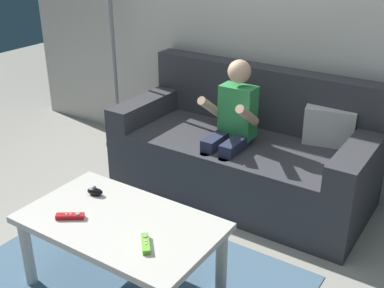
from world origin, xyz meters
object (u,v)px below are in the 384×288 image
Objects in this scene: coffee_table at (121,231)px; game_remote_lime_far_corner at (146,243)px; game_remote_red_near_edge at (70,216)px; couch at (245,153)px; person_seated_on_couch at (231,126)px; nunchuk_black at (95,191)px.

coffee_table is 0.27m from game_remote_lime_far_corner.
game_remote_lime_far_corner is (0.46, 0.03, 0.00)m from game_remote_red_near_edge.
couch is 1.79× the size of person_seated_on_couch.
coffee_table is at bearing -91.82° from couch.
nunchuk_black is (-0.06, 0.24, 0.01)m from game_remote_red_near_edge.
game_remote_lime_far_corner is at bearing -22.01° from nunchuk_black.
game_remote_lime_far_corner is (0.51, -0.21, -0.01)m from nunchuk_black.
person_seated_on_couch is at bearing 100.55° from game_remote_lime_far_corner.
person_seated_on_couch is 0.99× the size of coffee_table.
couch reaches higher than nunchuk_black.
game_remote_lime_far_corner is at bearing -81.77° from couch.
game_remote_lime_far_corner is (0.24, -0.09, 0.08)m from coffee_table.
person_seated_on_couch is at bearing 79.03° from game_remote_red_near_edge.
couch reaches higher than game_remote_red_near_edge.
couch is at bearing 74.75° from nunchuk_black.
game_remote_red_near_edge is 1.37× the size of nunchuk_black.
couch is at bearing 98.23° from game_remote_lime_far_corner.
game_remote_red_near_edge is 0.25m from nunchuk_black.
person_seated_on_couch is 7.29× the size of game_remote_red_near_edge.
person_seated_on_couch is 1.11m from coffee_table.
nunchuk_black is at bearing -105.25° from couch.
game_remote_red_near_edge reaches higher than coffee_table.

